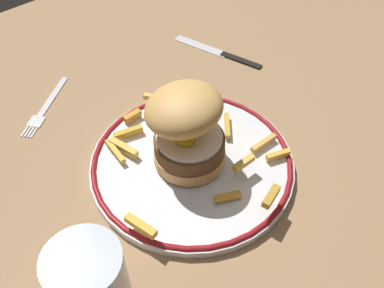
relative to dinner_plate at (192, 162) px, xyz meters
The scene contains 7 objects.
ground_plane 4.22cm from the dinner_plate, 111.87° to the left, with size 144.96×109.72×4.00cm, color #9C7650.
dinner_plate is the anchor object (origin of this frame).
burger 6.59cm from the dinner_plate, 115.32° to the left, with size 14.05×14.23×12.03cm.
fries_pile 2.15cm from the dinner_plate, 116.62° to the left, with size 24.53×27.13×2.88cm.
water_glass 22.12cm from the dinner_plate, 159.36° to the right, with size 7.48×7.48×10.50cm.
fork 26.44cm from the dinner_plate, 110.18° to the left, with size 12.45×9.60×0.36cm.
knife 27.23cm from the dinner_plate, 35.20° to the left, with size 6.09×17.78×0.70cm.
Camera 1 is at (-23.30, -29.76, 44.03)cm, focal length 38.12 mm.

